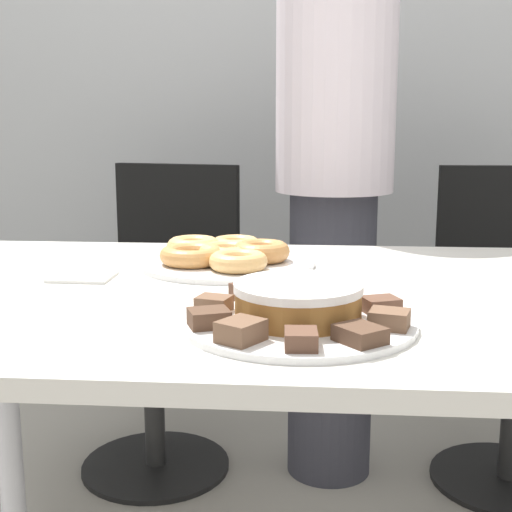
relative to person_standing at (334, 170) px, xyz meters
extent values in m
cube|color=#A8AAAD|center=(-0.13, 0.74, 0.41)|extent=(8.00, 0.05, 2.60)
cube|color=silver|center=(-0.13, -0.80, -0.16)|extent=(1.44, 0.89, 0.03)
cylinder|color=silver|center=(-0.79, -0.42, -0.53)|extent=(0.06, 0.06, 0.72)
cylinder|color=#383842|center=(0.00, 0.00, -0.48)|extent=(0.24, 0.24, 0.83)
cylinder|color=silver|center=(0.00, 0.00, 0.27)|extent=(0.33, 0.33, 0.66)
cylinder|color=black|center=(-0.52, -0.03, -0.88)|extent=(0.44, 0.44, 0.01)
cylinder|color=#262626|center=(-0.52, -0.03, -0.67)|extent=(0.06, 0.06, 0.42)
cube|color=black|center=(-0.52, -0.03, -0.44)|extent=(0.52, 0.52, 0.04)
cube|color=black|center=(-0.47, 0.17, -0.21)|extent=(0.39, 0.11, 0.42)
cylinder|color=black|center=(0.52, -0.03, -0.88)|extent=(0.44, 0.44, 0.01)
cube|color=black|center=(0.51, 0.17, -0.21)|extent=(0.40, 0.04, 0.42)
cylinder|color=white|center=(-0.08, -1.02, -0.14)|extent=(0.33, 0.33, 0.01)
cylinder|color=white|center=(-0.23, -0.61, -0.14)|extent=(0.35, 0.35, 0.01)
cylinder|color=#9E662D|center=(-0.08, -1.02, -0.12)|extent=(0.18, 0.18, 0.04)
cylinder|color=white|center=(-0.08, -1.02, -0.09)|extent=(0.18, 0.18, 0.01)
cube|color=brown|center=(0.05, -1.05, -0.12)|extent=(0.06, 0.06, 0.02)
cube|color=brown|center=(0.04, -0.97, -0.13)|extent=(0.06, 0.06, 0.02)
cube|color=#513828|center=(-0.01, -0.91, -0.12)|extent=(0.06, 0.06, 0.02)
cube|color=brown|center=(-0.08, -0.89, -0.13)|extent=(0.04, 0.05, 0.02)
cube|color=brown|center=(-0.16, -0.92, -0.12)|extent=(0.06, 0.06, 0.03)
cube|color=brown|center=(-0.20, -0.98, -0.13)|extent=(0.06, 0.05, 0.02)
cube|color=#513828|center=(-0.20, -1.06, -0.13)|extent=(0.07, 0.06, 0.02)
cube|color=brown|center=(-0.15, -1.12, -0.12)|extent=(0.07, 0.07, 0.03)
cube|color=brown|center=(-0.07, -1.14, -0.13)|extent=(0.04, 0.05, 0.02)
cube|color=#513828|center=(0.00, -1.12, -0.13)|extent=(0.07, 0.08, 0.02)
torus|color=#E5AD66|center=(-0.23, -0.61, -0.12)|extent=(0.11, 0.11, 0.03)
torus|color=#D18E4C|center=(-0.29, -0.65, -0.12)|extent=(0.13, 0.13, 0.04)
torus|color=#E5AD66|center=(-0.20, -0.69, -0.12)|extent=(0.11, 0.11, 0.03)
torus|color=#C68447|center=(-0.16, -0.60, -0.12)|extent=(0.11, 0.11, 0.04)
torus|color=#E5AD66|center=(-0.22, -0.53, -0.12)|extent=(0.10, 0.10, 0.03)
torus|color=#E5AD66|center=(-0.30, -0.56, -0.12)|extent=(0.11, 0.11, 0.04)
cube|color=white|center=(-0.48, -0.74, -0.14)|extent=(0.11, 0.09, 0.01)
camera|label=1|loc=(-0.06, -1.99, 0.14)|focal=50.00mm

